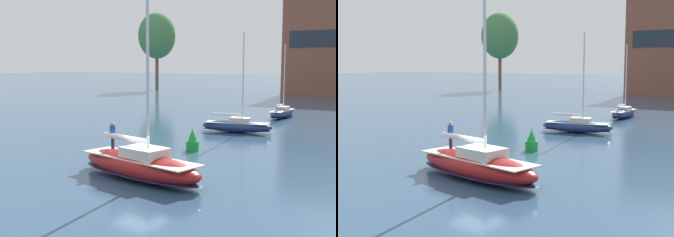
% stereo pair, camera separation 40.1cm
% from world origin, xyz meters
% --- Properties ---
extents(ground_plane, '(400.00, 400.00, 0.00)m').
position_xyz_m(ground_plane, '(0.00, 0.00, 0.00)').
color(ground_plane, '#2D4C6B').
extents(tree_shore_right, '(8.50, 8.50, 17.49)m').
position_xyz_m(tree_shore_right, '(-44.09, 69.33, 12.24)').
color(tree_shore_right, brown).
rests_on(tree_shore_right, ground).
extents(sailboat_main, '(9.15, 4.23, 12.14)m').
position_xyz_m(sailboat_main, '(0.02, -0.00, 0.83)').
color(sailboat_main, maroon).
rests_on(sailboat_main, ground).
extents(sailboat_moored_mid_channel, '(1.77, 6.12, 8.41)m').
position_xyz_m(sailboat_moored_mid_channel, '(-2.44, 32.01, 0.57)').
color(sailboat_moored_mid_channel, navy).
rests_on(sailboat_moored_mid_channel, ground).
extents(sailboat_moored_far_slip, '(6.79, 3.06, 9.03)m').
position_xyz_m(sailboat_moored_far_slip, '(-2.33, 18.75, 0.62)').
color(sailboat_moored_far_slip, navy).
rests_on(sailboat_moored_far_slip, ground).
extents(channel_buoy, '(0.94, 0.94, 1.72)m').
position_xyz_m(channel_buoy, '(-1.51, 8.82, 0.67)').
color(channel_buoy, green).
rests_on(channel_buoy, ground).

